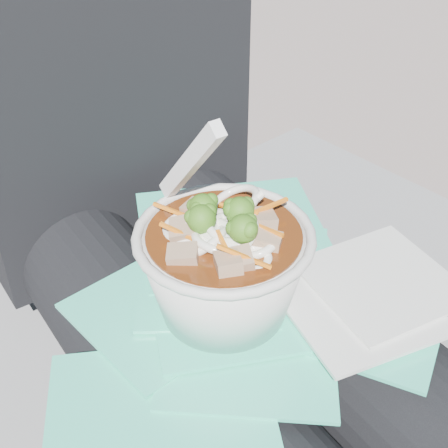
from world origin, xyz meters
TOP-DOWN VIEW (x-y plane):
  - stone_ledge at (0.00, 0.15)m, footprint 1.06×0.62m
  - lap at (0.00, 0.00)m, footprint 0.31×0.48m
  - person_body at (-0.00, 0.09)m, footprint 0.34×0.94m
  - plastic_bag at (-0.03, -0.00)m, footprint 0.41×0.38m
  - napkins at (0.08, -0.08)m, footprint 0.19×0.16m
  - udon_bowl at (-0.03, -0.01)m, footprint 0.19×0.19m

SIDE VIEW (x-z plane):
  - stone_ledge at x=0.00m, z-range 0.00..0.44m
  - lap at x=0.00m, z-range 0.44..0.59m
  - person_body at x=0.00m, z-range 0.05..1.04m
  - plastic_bag at x=-0.03m, z-range 0.59..0.61m
  - napkins at x=0.08m, z-range 0.61..0.62m
  - udon_bowl at x=-0.03m, z-range 0.57..0.77m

